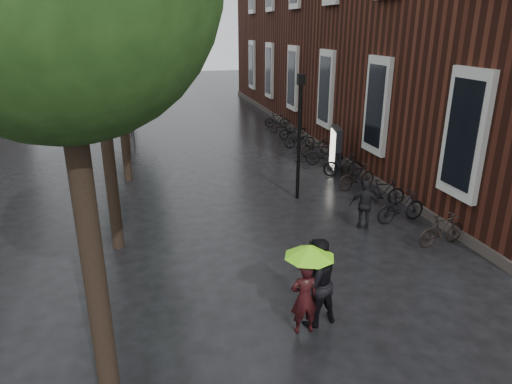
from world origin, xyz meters
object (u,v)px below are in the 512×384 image
object	(u,v)px
person_black	(316,282)
parked_bicycles	(326,154)
lamp_post	(299,125)
pedestrian_walking	(365,205)
person_burgundy	(304,298)
ad_lightbox	(335,150)

from	to	relation	value
person_black	parked_bicycles	size ratio (longest dim) A/B	0.11
parked_bicycles	person_black	bearing A→B (deg)	-113.45
person_black	lamp_post	size ratio (longest dim) A/B	0.44
person_black	pedestrian_walking	size ratio (longest dim) A/B	1.23
person_burgundy	parked_bicycles	world-z (taller)	person_burgundy
ad_lightbox	lamp_post	distance (m)	4.04
pedestrian_walking	parked_bicycles	bearing A→B (deg)	-74.85
parked_bicycles	ad_lightbox	world-z (taller)	ad_lightbox
person_black	person_burgundy	bearing A→B (deg)	22.24
person_burgundy	person_black	size ratio (longest dim) A/B	0.82
person_burgundy	parked_bicycles	distance (m)	12.03
person_burgundy	pedestrian_walking	xyz separation A→B (m)	(3.45, 4.25, -0.00)
pedestrian_walking	lamp_post	size ratio (longest dim) A/B	0.35
ad_lightbox	lamp_post	world-z (taller)	lamp_post
person_burgundy	person_black	bearing A→B (deg)	-143.91
person_burgundy	lamp_post	distance (m)	7.86
pedestrian_walking	lamp_post	bearing A→B (deg)	-42.19
parked_bicycles	ad_lightbox	size ratio (longest dim) A/B	9.03
person_black	ad_lightbox	size ratio (longest dim) A/B	1.00
person_burgundy	person_black	world-z (taller)	person_black
person_black	pedestrian_walking	bearing A→B (deg)	-141.50
person_burgundy	pedestrian_walking	distance (m)	5.47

